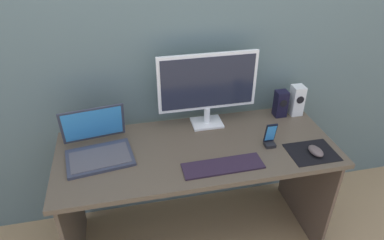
% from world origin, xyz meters
% --- Properties ---
extents(ground_plane, '(8.00, 8.00, 0.00)m').
position_xyz_m(ground_plane, '(0.00, 0.00, 0.00)').
color(ground_plane, tan).
extents(wall_back, '(6.00, 0.04, 2.50)m').
position_xyz_m(wall_back, '(0.00, 0.38, 1.25)').
color(wall_back, slate).
rests_on(wall_back, ground_plane).
extents(desk, '(1.51, 0.62, 0.71)m').
position_xyz_m(desk, '(0.00, 0.00, 0.57)').
color(desk, brown).
rests_on(desk, ground_plane).
extents(monitor, '(0.57, 0.14, 0.45)m').
position_xyz_m(monitor, '(0.11, 0.22, 0.97)').
color(monitor, white).
rests_on(monitor, desk).
extents(speaker_right, '(0.07, 0.08, 0.19)m').
position_xyz_m(speaker_right, '(0.68, 0.22, 0.81)').
color(speaker_right, silver).
rests_on(speaker_right, desk).
extents(speaker_near_monitor, '(0.07, 0.07, 0.17)m').
position_xyz_m(speaker_near_monitor, '(0.58, 0.22, 0.80)').
color(speaker_near_monitor, black).
rests_on(speaker_near_monitor, desk).
extents(laptop, '(0.37, 0.34, 0.24)m').
position_xyz_m(laptop, '(-0.52, 0.06, 0.76)').
color(laptop, '#303543').
rests_on(laptop, desk).
extents(keyboard_external, '(0.41, 0.13, 0.01)m').
position_xyz_m(keyboard_external, '(0.09, -0.19, 0.72)').
color(keyboard_external, '#261B2B').
rests_on(keyboard_external, desk).
extents(mousepad, '(0.25, 0.20, 0.00)m').
position_xyz_m(mousepad, '(0.59, -0.17, 0.72)').
color(mousepad, black).
rests_on(mousepad, desk).
extents(mouse, '(0.07, 0.11, 0.04)m').
position_xyz_m(mouse, '(0.60, -0.19, 0.74)').
color(mouse, '#554946').
rests_on(mouse, mousepad).
extents(phone_in_dock, '(0.06, 0.05, 0.14)m').
position_xyz_m(phone_in_dock, '(0.39, -0.06, 0.76)').
color(phone_in_dock, black).
rests_on(phone_in_dock, desk).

